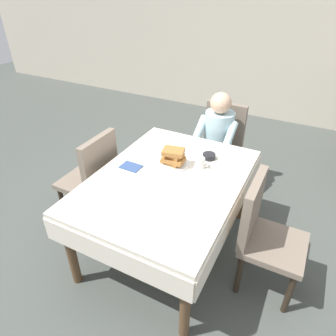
{
  "coord_description": "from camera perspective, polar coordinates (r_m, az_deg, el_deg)",
  "views": [
    {
      "loc": [
        0.89,
        -1.72,
        2.08
      ],
      "look_at": [
        -0.03,
        0.06,
        0.79
      ],
      "focal_mm": 32.27,
      "sensor_mm": 36.0,
      "label": 1
    }
  ],
  "objects": [
    {
      "name": "plate_breakfast",
      "position": [
        2.52,
        0.86,
        0.86
      ],
      "size": [
        0.28,
        0.28,
        0.02
      ],
      "primitive_type": "cylinder",
      "color": "white",
      "rests_on": "dining_table_main"
    },
    {
      "name": "cup_coffee",
      "position": [
        2.48,
        6.15,
        0.99
      ],
      "size": [
        0.11,
        0.08,
        0.08
      ],
      "color": "white",
      "rests_on": "dining_table_main"
    },
    {
      "name": "chair_right_side",
      "position": [
        2.32,
        17.44,
        -11.09
      ],
      "size": [
        0.45,
        0.44,
        0.93
      ],
      "rotation": [
        0.0,
        0.0,
        -1.57
      ],
      "color": "#7A6B5B",
      "rests_on": "ground"
    },
    {
      "name": "chair_diner",
      "position": [
        3.38,
        9.95,
        5.04
      ],
      "size": [
        0.44,
        0.45,
        0.93
      ],
      "rotation": [
        0.0,
        0.0,
        3.14
      ],
      "color": "#7A6B5B",
      "rests_on": "ground"
    },
    {
      "name": "bowl_butter",
      "position": [
        2.61,
        7.75,
        2.22
      ],
      "size": [
        0.11,
        0.11,
        0.04
      ],
      "primitive_type": "cylinder",
      "color": "black",
      "rests_on": "dining_table_main"
    },
    {
      "name": "fork_left_of_plate",
      "position": [
        2.58,
        -3.11,
        1.57
      ],
      "size": [
        0.02,
        0.18,
        0.0
      ],
      "primitive_type": "cube",
      "rotation": [
        0.0,
        0.0,
        1.6
      ],
      "color": "silver",
      "rests_on": "dining_table_main"
    },
    {
      "name": "knife_right_of_plate",
      "position": [
        2.44,
        4.64,
        -0.56
      ],
      "size": [
        0.02,
        0.2,
        0.0
      ],
      "primitive_type": "cube",
      "rotation": [
        0.0,
        0.0,
        1.61
      ],
      "color": "silver",
      "rests_on": "dining_table_main"
    },
    {
      "name": "back_wall",
      "position": [
        5.22,
        19.42,
        25.98
      ],
      "size": [
        12.0,
        0.16,
        3.2
      ],
      "primitive_type": "cube",
      "color": "beige",
      "rests_on": "ground"
    },
    {
      "name": "chair_left_side",
      "position": [
        2.85,
        -13.94,
        -1.24
      ],
      "size": [
        0.45,
        0.44,
        0.93
      ],
      "rotation": [
        0.0,
        0.0,
        1.57
      ],
      "color": "#7A6B5B",
      "rests_on": "ground"
    },
    {
      "name": "ground_plane",
      "position": [
        2.84,
        -0.04,
        -14.22
      ],
      "size": [
        14.0,
        14.0,
        0.0
      ],
      "primitive_type": "plane",
      "color": "#474C47"
    },
    {
      "name": "dining_table_main",
      "position": [
        2.41,
        -0.05,
        -3.63
      ],
      "size": [
        1.12,
        1.52,
        0.74
      ],
      "color": "silver",
      "rests_on": "ground"
    },
    {
      "name": "napkin_folded",
      "position": [
        2.51,
        -6.95,
        0.31
      ],
      "size": [
        0.17,
        0.12,
        0.01
      ],
      "primitive_type": "cube",
      "rotation": [
        0.0,
        0.0,
        -0.02
      ],
      "color": "#334C7F",
      "rests_on": "dining_table_main"
    },
    {
      "name": "breakfast_stack",
      "position": [
        2.47,
        0.97,
        2.22
      ],
      "size": [
        0.2,
        0.17,
        0.13
      ],
      "color": "#A36B33",
      "rests_on": "plate_breakfast"
    },
    {
      "name": "diner_person",
      "position": [
        3.19,
        9.27,
        6.09
      ],
      "size": [
        0.4,
        0.43,
        1.12
      ],
      "rotation": [
        0.0,
        0.0,
        3.14
      ],
      "color": "silver",
      "rests_on": "ground"
    },
    {
      "name": "spoon_near_edge",
      "position": [
        2.3,
        -1.58,
        -2.8
      ],
      "size": [
        0.15,
        0.04,
        0.0
      ],
      "primitive_type": "cube",
      "rotation": [
        0.0,
        0.0,
        -0.16
      ],
      "color": "silver",
      "rests_on": "dining_table_main"
    }
  ]
}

